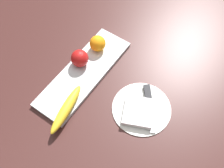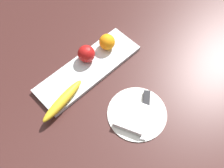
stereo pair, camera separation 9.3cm
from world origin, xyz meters
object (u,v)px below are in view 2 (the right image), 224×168
fruit_tray (89,68)px  folded_napkin (133,116)px  dinner_plate (137,113)px  banana (63,100)px  apple (86,54)px  orange_near_apple (107,42)px  knife (146,106)px

fruit_tray → folded_napkin: 0.26m
fruit_tray → dinner_plate: bearing=90.0°
fruit_tray → banana: bearing=17.6°
apple → folded_napkin: (0.05, 0.29, -0.03)m
banana → folded_napkin: bearing=-66.5°
fruit_tray → orange_near_apple: (-0.12, -0.02, 0.04)m
folded_napkin → knife: (-0.06, 0.01, -0.00)m
dinner_plate → fruit_tray: bearing=-90.0°
apple → knife: 0.30m
fruit_tray → apple: 0.06m
banana → orange_near_apple: 0.30m
dinner_plate → folded_napkin: 0.03m
fruit_tray → apple: (-0.02, -0.03, 0.04)m
folded_napkin → fruit_tray: bearing=-95.8°
fruit_tray → dinner_plate: size_ratio=2.07×
dinner_plate → knife: 0.04m
orange_near_apple → knife: (0.08, 0.29, -0.04)m
orange_near_apple → folded_napkin: size_ratio=0.58×
banana → dinner_plate: banana is taller
apple → banana: bearing=24.8°
fruit_tray → folded_napkin: (0.03, 0.26, 0.01)m
apple → knife: (-0.02, 0.30, -0.04)m
apple → dinner_plate: apple is taller
fruit_tray → apple: size_ratio=6.51×
knife → orange_near_apple: bearing=-144.6°
orange_near_apple → folded_napkin: bearing=62.6°
folded_napkin → knife: folded_napkin is taller
orange_near_apple → knife: 0.30m
apple → banana: apple is taller
dinner_plate → banana: bearing=-51.4°
dinner_plate → knife: bearing=172.0°
banana → dinner_plate: (-0.17, 0.21, -0.03)m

